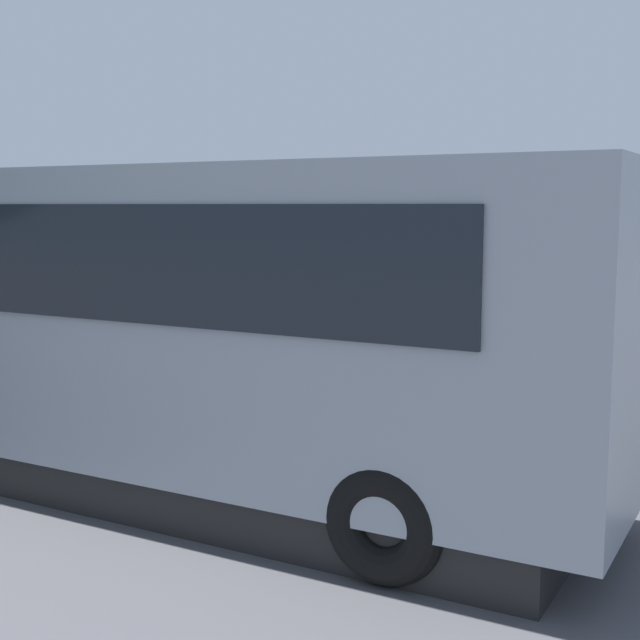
# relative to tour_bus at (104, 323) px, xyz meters

# --- Properties ---
(ground_plane) EXTENTS (80.00, 80.00, 0.00)m
(ground_plane) POSITION_rel_tour_bus_xyz_m (-0.03, -4.34, -1.65)
(ground_plane) COLOR #4C4C51
(tour_bus) EXTENTS (11.13, 3.36, 3.25)m
(tour_bus) POSITION_rel_tour_bus_xyz_m (0.00, 0.00, 0.00)
(tour_bus) COLOR #8C939E
(tour_bus) RESTS_ON ground_plane
(spectator_far_left) EXTENTS (0.58, 0.36, 1.73)m
(spectator_far_left) POSITION_rel_tour_bus_xyz_m (-1.45, -2.74, -0.62)
(spectator_far_left) COLOR black
(spectator_far_left) RESTS_ON ground_plane
(spectator_left) EXTENTS (0.57, 0.31, 1.66)m
(spectator_left) POSITION_rel_tour_bus_xyz_m (-0.46, -2.79, -0.67)
(spectator_left) COLOR black
(spectator_left) RESTS_ON ground_plane
(spectator_centre) EXTENTS (0.57, 0.38, 1.75)m
(spectator_centre) POSITION_rel_tour_bus_xyz_m (0.45, -2.93, -0.60)
(spectator_centre) COLOR black
(spectator_centre) RESTS_ON ground_plane
(spectator_right) EXTENTS (0.57, 0.38, 1.80)m
(spectator_right) POSITION_rel_tour_bus_xyz_m (1.46, -3.17, -0.56)
(spectator_right) COLOR black
(spectator_right) RESTS_ON ground_plane
(parked_motorcycle_silver) EXTENTS (2.03, 0.71, 0.99)m
(parked_motorcycle_silver) POSITION_rel_tour_bus_xyz_m (2.76, -2.60, -1.16)
(parked_motorcycle_silver) COLOR black
(parked_motorcycle_silver) RESTS_ON ground_plane
(parked_motorcycle_dark) EXTENTS (2.05, 0.58, 0.99)m
(parked_motorcycle_dark) POSITION_rel_tour_bus_xyz_m (0.65, -2.02, -1.16)
(parked_motorcycle_dark) COLOR black
(parked_motorcycle_dark) RESTS_ON ground_plane
(stunt_motorcycle) EXTENTS (1.88, 1.08, 1.23)m
(stunt_motorcycle) POSITION_rel_tour_bus_xyz_m (2.09, -7.17, -1.03)
(stunt_motorcycle) COLOR black
(stunt_motorcycle) RESTS_ON ground_plane
(bay_line_a) EXTENTS (0.27, 4.66, 0.01)m
(bay_line_a) POSITION_rel_tour_bus_xyz_m (-3.85, -5.31, -1.64)
(bay_line_a) COLOR white
(bay_line_a) RESTS_ON ground_plane
(bay_line_b) EXTENTS (0.24, 3.98, 0.01)m
(bay_line_b) POSITION_rel_tour_bus_xyz_m (-0.98, -5.31, -1.64)
(bay_line_b) COLOR white
(bay_line_b) RESTS_ON ground_plane
(bay_line_c) EXTENTS (0.25, 4.10, 0.01)m
(bay_line_c) POSITION_rel_tour_bus_xyz_m (1.90, -5.31, -1.64)
(bay_line_c) COLOR white
(bay_line_c) RESTS_ON ground_plane
(bay_line_d) EXTENTS (0.23, 3.70, 0.01)m
(bay_line_d) POSITION_rel_tour_bus_xyz_m (4.78, -5.31, -1.64)
(bay_line_d) COLOR white
(bay_line_d) RESTS_ON ground_plane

